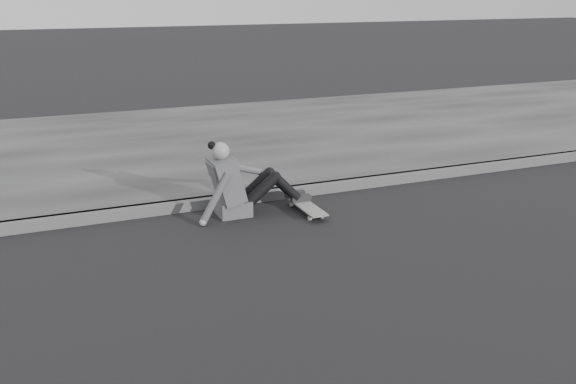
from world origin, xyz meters
name	(u,v)px	position (x,y,z in m)	size (l,w,h in m)	color
curb	(465,170)	(0.00, 2.58, 0.06)	(24.00, 0.16, 0.12)	#4F4F4F
sidewalk	(360,128)	(0.00, 5.60, 0.06)	(24.00, 6.00, 0.12)	#3A3A3A
skateboard	(306,207)	(-2.70, 1.96, 0.07)	(0.20, 0.78, 0.09)	#9B9B96
seated_woman	(238,184)	(-3.43, 2.21, 0.36)	(1.38, 0.46, 0.88)	#4E4D50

